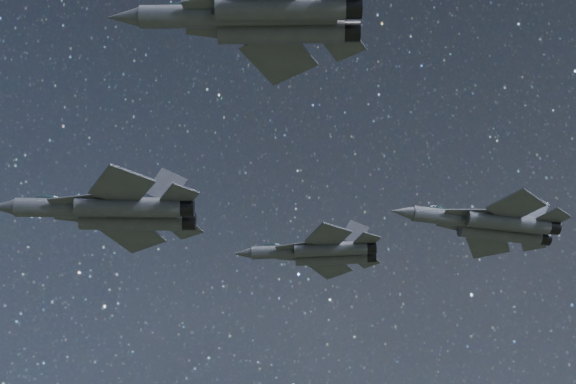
# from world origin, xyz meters

# --- Properties ---
(jet_lead) EXTENTS (19.41, 13.22, 4.88)m
(jet_lead) POSITION_xyz_m (-15.23, -3.60, 153.21)
(jet_lead) COLOR #30323C
(jet_left) EXTENTS (15.45, 10.73, 3.88)m
(jet_left) POSITION_xyz_m (0.60, 11.28, 155.83)
(jet_left) COLOR #30323C
(jet_right) EXTENTS (18.89, 12.96, 4.74)m
(jet_right) POSITION_xyz_m (2.46, -20.45, 155.48)
(jet_right) COLOR #30323C
(jet_slot) EXTENTS (16.01, 10.52, 4.11)m
(jet_slot) POSITION_xyz_m (17.38, 5.68, 153.10)
(jet_slot) COLOR #30323C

